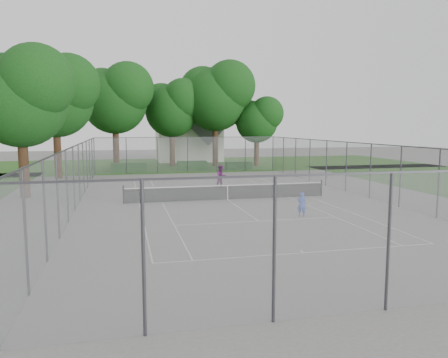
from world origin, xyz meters
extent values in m
plane|color=slate|center=(0.00, 0.00, 0.00)|extent=(120.00, 120.00, 0.00)
cube|color=#234E16|center=(0.00, 26.00, 0.00)|extent=(60.00, 20.00, 0.00)
cube|color=beige|center=(0.00, -11.88, 0.01)|extent=(10.97, 0.06, 0.01)
cube|color=beige|center=(0.00, 11.88, 0.01)|extent=(10.97, 0.06, 0.01)
cube|color=beige|center=(-5.49, 0.00, 0.01)|extent=(0.06, 23.77, 0.01)
cube|color=beige|center=(5.49, 0.00, 0.01)|extent=(0.06, 23.77, 0.01)
cube|color=beige|center=(-4.12, 0.00, 0.01)|extent=(0.06, 23.77, 0.01)
cube|color=beige|center=(4.12, 0.00, 0.01)|extent=(0.06, 23.77, 0.01)
cube|color=beige|center=(0.00, -6.40, 0.01)|extent=(8.23, 0.06, 0.01)
cube|color=beige|center=(0.00, 6.40, 0.01)|extent=(8.23, 0.06, 0.01)
cube|color=beige|center=(0.00, 0.00, 0.01)|extent=(0.06, 12.80, 0.01)
cube|color=beige|center=(0.00, -11.73, 0.01)|extent=(0.06, 0.30, 0.01)
cube|color=beige|center=(0.00, 11.73, 0.01)|extent=(0.06, 0.30, 0.01)
cylinder|color=black|center=(-6.39, 0.00, 0.55)|extent=(0.10, 0.10, 1.10)
cylinder|color=black|center=(6.39, 0.00, 0.55)|extent=(0.10, 0.10, 1.10)
cube|color=black|center=(0.00, 0.00, 0.45)|extent=(12.67, 0.01, 0.86)
cube|color=silver|center=(0.00, 0.00, 0.91)|extent=(12.77, 0.03, 0.06)
cube|color=silver|center=(0.00, 0.00, 0.44)|extent=(0.05, 0.02, 0.88)
cylinder|color=#38383D|center=(-9.00, 17.00, 1.75)|extent=(0.08, 0.08, 3.50)
cylinder|color=#38383D|center=(9.00, 17.00, 1.75)|extent=(0.08, 0.08, 3.50)
cube|color=slate|center=(0.00, -17.00, 1.75)|extent=(18.00, 0.02, 3.50)
cube|color=slate|center=(0.00, 17.00, 1.75)|extent=(18.00, 0.02, 3.50)
cube|color=slate|center=(-9.00, 0.00, 1.75)|extent=(0.02, 34.00, 3.50)
cube|color=slate|center=(9.00, 0.00, 1.75)|extent=(0.02, 34.00, 3.50)
cube|color=#38383D|center=(0.00, -17.00, 3.50)|extent=(18.00, 0.05, 0.05)
cube|color=#38383D|center=(0.00, 17.00, 3.50)|extent=(18.00, 0.05, 0.05)
cube|color=#38383D|center=(-9.00, 0.00, 3.50)|extent=(0.05, 34.00, 0.05)
cube|color=#38383D|center=(9.00, 0.00, 3.50)|extent=(0.05, 34.00, 0.05)
cylinder|color=#352013|center=(-7.02, 21.80, 2.39)|extent=(0.65, 0.65, 4.79)
sphere|color=#0E340F|center=(-7.02, 21.80, 7.17)|extent=(6.81, 6.81, 6.81)
sphere|color=#0E340F|center=(-5.66, 20.78, 8.53)|extent=(5.45, 5.45, 5.45)
sphere|color=#0E340F|center=(-8.22, 22.66, 8.19)|extent=(5.11, 5.11, 5.11)
cylinder|color=#352013|center=(-0.75, 24.12, 2.12)|extent=(0.63, 0.63, 4.24)
sphere|color=#0E340F|center=(-0.75, 24.12, 6.35)|extent=(6.03, 6.03, 6.03)
sphere|color=#0E340F|center=(0.46, 23.21, 7.55)|extent=(4.82, 4.82, 4.82)
sphere|color=#0E340F|center=(-1.80, 24.87, 7.25)|extent=(4.52, 4.52, 4.52)
cylinder|color=#352013|center=(4.15, 23.24, 2.55)|extent=(0.67, 0.67, 5.10)
sphere|color=#0E340F|center=(4.15, 23.24, 7.64)|extent=(7.26, 7.26, 7.26)
sphere|color=#0E340F|center=(5.61, 22.15, 9.09)|extent=(5.80, 5.80, 5.80)
sphere|color=#0E340F|center=(2.89, 24.15, 8.73)|extent=(5.44, 5.44, 5.44)
cylinder|color=#352013|center=(8.84, 22.20, 1.70)|extent=(0.59, 0.59, 3.39)
sphere|color=#0E340F|center=(8.84, 22.20, 5.08)|extent=(4.82, 4.82, 4.82)
sphere|color=#0E340F|center=(9.80, 21.48, 6.05)|extent=(3.86, 3.86, 3.86)
sphere|color=#0E340F|center=(7.99, 22.80, 5.80)|extent=(3.62, 3.62, 3.62)
cylinder|color=#352013|center=(-11.97, 14.58, 2.29)|extent=(0.64, 0.64, 4.58)
sphere|color=#0E340F|center=(-11.97, 14.58, 6.86)|extent=(6.52, 6.52, 6.52)
sphere|color=#0E340F|center=(-10.66, 13.60, 8.17)|extent=(5.21, 5.21, 5.21)
sphere|color=#0E340F|center=(-13.11, 15.40, 7.84)|extent=(4.89, 4.89, 4.89)
cylinder|color=#352013|center=(-12.61, 3.89, 2.06)|extent=(0.62, 0.62, 4.12)
sphere|color=#0E340F|center=(-12.61, 3.89, 6.18)|extent=(5.87, 5.87, 5.87)
sphere|color=#0E340F|center=(-11.43, 3.01, 7.35)|extent=(4.69, 4.69, 4.69)
sphere|color=#0E340F|center=(-13.63, 4.62, 7.06)|extent=(4.40, 4.40, 4.40)
cube|color=#174115|center=(-5.79, 18.68, 0.44)|extent=(3.55, 1.07, 0.89)
cube|color=#174115|center=(0.71, 18.86, 0.48)|extent=(3.08, 0.88, 0.97)
cube|color=#174115|center=(5.61, 18.23, 0.41)|extent=(2.74, 1.01, 0.82)
cube|color=beige|center=(2.24, 31.27, 3.09)|extent=(8.25, 6.18, 6.18)
cube|color=#4D4D52|center=(2.24, 31.27, 6.18)|extent=(8.16, 6.39, 8.16)
imported|color=blue|center=(2.50, -5.81, 0.63)|extent=(0.54, 0.45, 1.26)
imported|color=#6B2369|center=(0.71, 4.96, 0.87)|extent=(0.99, 0.86, 1.74)
camera|label=1|loc=(-6.39, -26.35, 4.63)|focal=35.00mm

